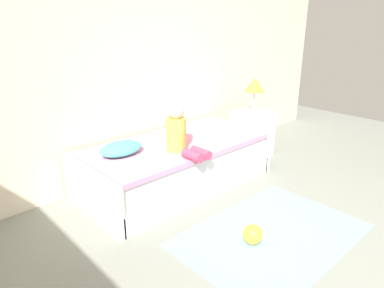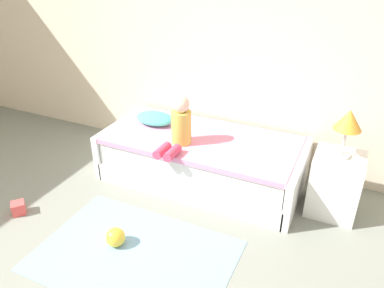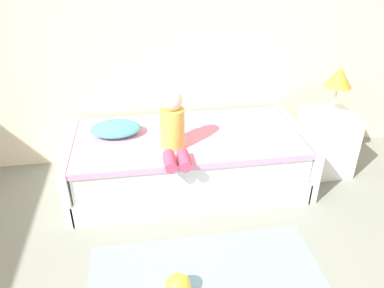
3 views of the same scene
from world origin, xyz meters
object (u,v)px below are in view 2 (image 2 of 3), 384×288
object	(u,v)px
bed	(202,159)
child_figure	(179,126)
pillow	(155,118)
toy_ball	(115,237)
nightstand	(335,184)
table_lamp	(348,122)
toy_block	(18,208)

from	to	relation	value
bed	child_figure	size ratio (longest dim) A/B	4.14
pillow	toy_ball	distance (m)	1.49
nightstand	pillow	bearing A→B (deg)	177.69
nightstand	table_lamp	xyz separation A→B (m)	(0.00, 0.00, 0.64)
toy_ball	toy_block	distance (m)	1.09
table_lamp	pillow	bearing A→B (deg)	177.69
table_lamp	bed	bearing A→B (deg)	-179.14
nightstand	pillow	xyz separation A→B (m)	(-1.98, 0.08, 0.26)
bed	toy_ball	xyz separation A→B (m)	(-0.25, -1.26, -0.16)
bed	pillow	world-z (taller)	pillow
bed	pillow	xyz separation A→B (m)	(-0.63, 0.10, 0.32)
table_lamp	child_figure	size ratio (longest dim) A/B	0.88
child_figure	toy_ball	size ratio (longest dim) A/B	3.02
bed	child_figure	distance (m)	0.53
bed	child_figure	xyz separation A→B (m)	(-0.15, -0.23, 0.46)
toy_ball	table_lamp	bearing A→B (deg)	38.64
nightstand	table_lamp	world-z (taller)	table_lamp
toy_ball	child_figure	bearing A→B (deg)	84.67
toy_block	bed	bearing A→B (deg)	44.10
toy_ball	bed	bearing A→B (deg)	78.87
toy_ball	toy_block	size ratio (longest dim) A/B	1.41
table_lamp	toy_ball	world-z (taller)	table_lamp
pillow	toy_ball	world-z (taller)	pillow
table_lamp	toy_block	bearing A→B (deg)	-153.90
table_lamp	toy_block	xyz separation A→B (m)	(-2.69, -1.32, -0.88)
table_lamp	toy_ball	xyz separation A→B (m)	(-1.60, -1.28, -0.85)
nightstand	toy_block	bearing A→B (deg)	-153.90
bed	table_lamp	xyz separation A→B (m)	(1.35, 0.02, 0.69)
table_lamp	toy_block	size ratio (longest dim) A/B	3.77
bed	pillow	bearing A→B (deg)	170.93
bed	toy_ball	size ratio (longest dim) A/B	12.50
nightstand	child_figure	xyz separation A→B (m)	(-1.50, -0.25, 0.40)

